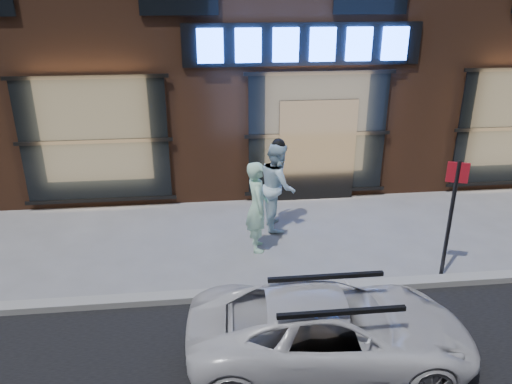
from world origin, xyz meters
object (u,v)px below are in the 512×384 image
at_px(sign_post, 452,210).
at_px(man_cap, 278,186).
at_px(man_bowtie, 257,207).

bearing_deg(sign_post, man_cap, 159.25).
relative_size(man_cap, sign_post, 0.86).
bearing_deg(man_cap, sign_post, -131.31).
bearing_deg(man_bowtie, man_cap, -31.88).
height_order(man_cap, sign_post, sign_post).
bearing_deg(man_bowtie, sign_post, -115.99).
height_order(man_bowtie, sign_post, sign_post).
relative_size(man_bowtie, man_cap, 0.96).
xyz_separation_m(man_bowtie, man_cap, (0.53, 0.92, 0.03)).
distance_m(man_bowtie, sign_post, 3.43).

